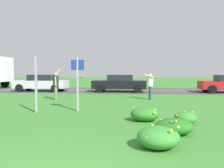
{
  "coord_description": "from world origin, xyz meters",
  "views": [
    {
      "loc": [
        1.35,
        -3.03,
        1.7
      ],
      "look_at": [
        0.21,
        9.15,
        1.07
      ],
      "focal_mm": 37.99,
      "sensor_mm": 36.0,
      "label": 1
    }
  ],
  "objects_px": {
    "sign_post_by_roadside": "(78,78)",
    "person_thrower_dark_shirt": "(56,83)",
    "sign_post_near_path": "(36,84)",
    "car_black_center_right": "(119,83)",
    "person_catcher_white_shirt": "(150,84)",
    "car_silver_rightmost": "(41,83)",
    "frisbee_red": "(80,77)"
  },
  "relations": [
    {
      "from": "frisbee_red",
      "to": "car_silver_rightmost",
      "type": "distance_m",
      "value": 7.66
    },
    {
      "from": "sign_post_by_roadside",
      "to": "car_silver_rightmost",
      "type": "bearing_deg",
      "value": 119.43
    },
    {
      "from": "sign_post_by_roadside",
      "to": "person_thrower_dark_shirt",
      "type": "height_order",
      "value": "sign_post_by_roadside"
    },
    {
      "from": "person_thrower_dark_shirt",
      "to": "person_catcher_white_shirt",
      "type": "height_order",
      "value": "person_thrower_dark_shirt"
    },
    {
      "from": "person_thrower_dark_shirt",
      "to": "frisbee_red",
      "type": "xyz_separation_m",
      "value": [
        1.48,
        0.06,
        0.37
      ]
    },
    {
      "from": "person_thrower_dark_shirt",
      "to": "sign_post_near_path",
      "type": "bearing_deg",
      "value": -81.44
    },
    {
      "from": "sign_post_near_path",
      "to": "car_silver_rightmost",
      "type": "relative_size",
      "value": 0.52
    },
    {
      "from": "person_catcher_white_shirt",
      "to": "sign_post_by_roadside",
      "type": "bearing_deg",
      "value": -126.24
    },
    {
      "from": "person_thrower_dark_shirt",
      "to": "car_silver_rightmost",
      "type": "bearing_deg",
      "value": 119.07
    },
    {
      "from": "sign_post_near_path",
      "to": "sign_post_by_roadside",
      "type": "distance_m",
      "value": 1.74
    },
    {
      "from": "sign_post_near_path",
      "to": "car_silver_rightmost",
      "type": "xyz_separation_m",
      "value": [
        -4.01,
        10.52,
        -0.44
      ]
    },
    {
      "from": "sign_post_by_roadside",
      "to": "person_thrower_dark_shirt",
      "type": "bearing_deg",
      "value": 119.95
    },
    {
      "from": "car_black_center_right",
      "to": "person_catcher_white_shirt",
      "type": "bearing_deg",
      "value": -67.79
    },
    {
      "from": "person_thrower_dark_shirt",
      "to": "car_black_center_right",
      "type": "xyz_separation_m",
      "value": [
        3.51,
        5.99,
        -0.26
      ]
    },
    {
      "from": "sign_post_near_path",
      "to": "frisbee_red",
      "type": "xyz_separation_m",
      "value": [
        0.8,
        4.59,
        0.19
      ]
    },
    {
      "from": "frisbee_red",
      "to": "car_black_center_right",
      "type": "distance_m",
      "value": 6.3
    },
    {
      "from": "sign_post_by_roadside",
      "to": "car_black_center_right",
      "type": "distance_m",
      "value": 10.12
    },
    {
      "from": "frisbee_red",
      "to": "car_silver_rightmost",
      "type": "xyz_separation_m",
      "value": [
        -4.81,
        5.93,
        -0.63
      ]
    },
    {
      "from": "sign_post_near_path",
      "to": "person_thrower_dark_shirt",
      "type": "xyz_separation_m",
      "value": [
        -0.68,
        4.53,
        -0.18
      ]
    },
    {
      "from": "car_black_center_right",
      "to": "car_silver_rightmost",
      "type": "relative_size",
      "value": 1.0
    },
    {
      "from": "sign_post_by_roadside",
      "to": "frisbee_red",
      "type": "distance_m",
      "value": 4.19
    },
    {
      "from": "person_thrower_dark_shirt",
      "to": "car_silver_rightmost",
      "type": "xyz_separation_m",
      "value": [
        -3.33,
        5.99,
        -0.26
      ]
    },
    {
      "from": "frisbee_red",
      "to": "car_silver_rightmost",
      "type": "height_order",
      "value": "car_silver_rightmost"
    },
    {
      "from": "person_catcher_white_shirt",
      "to": "person_thrower_dark_shirt",
      "type": "bearing_deg",
      "value": -174.17
    },
    {
      "from": "sign_post_near_path",
      "to": "car_black_center_right",
      "type": "xyz_separation_m",
      "value": [
        2.83,
        10.52,
        -0.44
      ]
    },
    {
      "from": "person_thrower_dark_shirt",
      "to": "car_black_center_right",
      "type": "distance_m",
      "value": 6.95
    },
    {
      "from": "person_catcher_white_shirt",
      "to": "car_black_center_right",
      "type": "xyz_separation_m",
      "value": [
        -2.21,
        5.4,
        -0.22
      ]
    },
    {
      "from": "sign_post_near_path",
      "to": "frisbee_red",
      "type": "bearing_deg",
      "value": 80.1
    },
    {
      "from": "sign_post_near_path",
      "to": "person_catcher_white_shirt",
      "type": "height_order",
      "value": "sign_post_near_path"
    },
    {
      "from": "frisbee_red",
      "to": "car_black_center_right",
      "type": "bearing_deg",
      "value": 71.12
    },
    {
      "from": "sign_post_by_roadside",
      "to": "person_catcher_white_shirt",
      "type": "relative_size",
      "value": 1.46
    },
    {
      "from": "car_silver_rightmost",
      "to": "person_thrower_dark_shirt",
      "type": "bearing_deg",
      "value": -60.93
    }
  ]
}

